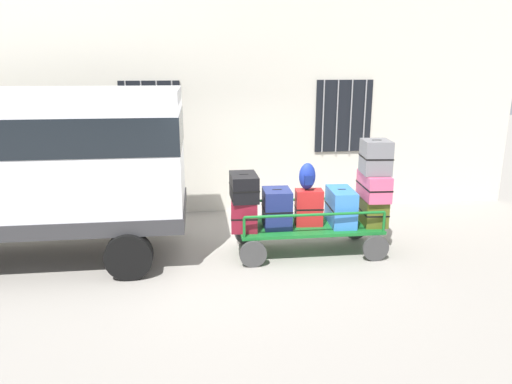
{
  "coord_description": "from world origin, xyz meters",
  "views": [
    {
      "loc": [
        -0.87,
        -7.33,
        3.08
      ],
      "look_at": [
        0.03,
        -0.03,
        1.08
      ],
      "focal_mm": 33.27,
      "sensor_mm": 36.0,
      "label": 1
    }
  ],
  "objects_px": {
    "luggage_cart": "(308,230)",
    "suitcase_midright_bottom": "(341,207)",
    "van": "(36,158)",
    "suitcase_right_middle": "(374,186)",
    "suitcase_midleft_bottom": "(277,208)",
    "suitcase_right_bottom": "(373,211)",
    "suitcase_left_bottom": "(244,214)",
    "backpack": "(307,176)",
    "suitcase_left_middle": "(244,187)",
    "suitcase_right_top": "(376,157)",
    "suitcase_center_bottom": "(309,207)"
  },
  "relations": [
    {
      "from": "suitcase_midleft_bottom",
      "to": "suitcase_midright_bottom",
      "type": "height_order",
      "value": "suitcase_midleft_bottom"
    },
    {
      "from": "van",
      "to": "backpack",
      "type": "distance_m",
      "value": 4.25
    },
    {
      "from": "suitcase_midright_bottom",
      "to": "suitcase_left_bottom",
      "type": "bearing_deg",
      "value": -179.37
    },
    {
      "from": "van",
      "to": "luggage_cart",
      "type": "height_order",
      "value": "van"
    },
    {
      "from": "suitcase_center_bottom",
      "to": "suitcase_right_top",
      "type": "xyz_separation_m",
      "value": [
        1.08,
        -0.03,
        0.83
      ]
    },
    {
      "from": "suitcase_right_top",
      "to": "backpack",
      "type": "xyz_separation_m",
      "value": [
        -1.12,
        0.05,
        -0.31
      ]
    },
    {
      "from": "suitcase_midleft_bottom",
      "to": "suitcase_left_middle",
      "type": "bearing_deg",
      "value": -178.72
    },
    {
      "from": "suitcase_left_middle",
      "to": "suitcase_right_top",
      "type": "bearing_deg",
      "value": 0.23
    },
    {
      "from": "suitcase_left_bottom",
      "to": "suitcase_left_middle",
      "type": "relative_size",
      "value": 0.96
    },
    {
      "from": "van",
      "to": "suitcase_left_middle",
      "type": "relative_size",
      "value": 6.7
    },
    {
      "from": "suitcase_midright_bottom",
      "to": "suitcase_right_middle",
      "type": "distance_m",
      "value": 0.64
    },
    {
      "from": "suitcase_right_top",
      "to": "suitcase_midleft_bottom",
      "type": "bearing_deg",
      "value": 179.88
    },
    {
      "from": "van",
      "to": "suitcase_right_middle",
      "type": "height_order",
      "value": "van"
    },
    {
      "from": "suitcase_right_bottom",
      "to": "suitcase_right_middle",
      "type": "height_order",
      "value": "suitcase_right_middle"
    },
    {
      "from": "suitcase_right_middle",
      "to": "backpack",
      "type": "relative_size",
      "value": 1.83
    },
    {
      "from": "suitcase_midleft_bottom",
      "to": "suitcase_right_bottom",
      "type": "height_order",
      "value": "suitcase_midleft_bottom"
    },
    {
      "from": "suitcase_left_middle",
      "to": "backpack",
      "type": "xyz_separation_m",
      "value": [
        1.04,
        0.06,
        0.13
      ]
    },
    {
      "from": "suitcase_left_middle",
      "to": "suitcase_midright_bottom",
      "type": "distance_m",
      "value": 1.67
    },
    {
      "from": "van",
      "to": "suitcase_midleft_bottom",
      "type": "bearing_deg",
      "value": -3.58
    },
    {
      "from": "suitcase_left_middle",
      "to": "suitcase_midright_bottom",
      "type": "bearing_deg",
      "value": 0.81
    },
    {
      "from": "van",
      "to": "suitcase_right_middle",
      "type": "bearing_deg",
      "value": -2.52
    },
    {
      "from": "luggage_cart",
      "to": "suitcase_left_bottom",
      "type": "relative_size",
      "value": 3.73
    },
    {
      "from": "suitcase_left_bottom",
      "to": "backpack",
      "type": "distance_m",
      "value": 1.2
    },
    {
      "from": "suitcase_right_bottom",
      "to": "backpack",
      "type": "height_order",
      "value": "backpack"
    },
    {
      "from": "luggage_cart",
      "to": "suitcase_right_bottom",
      "type": "height_order",
      "value": "suitcase_right_bottom"
    },
    {
      "from": "suitcase_left_bottom",
      "to": "suitcase_right_bottom",
      "type": "distance_m",
      "value": 2.16
    },
    {
      "from": "luggage_cart",
      "to": "suitcase_midright_bottom",
      "type": "height_order",
      "value": "suitcase_midright_bottom"
    },
    {
      "from": "suitcase_left_bottom",
      "to": "suitcase_right_bottom",
      "type": "bearing_deg",
      "value": -0.6
    },
    {
      "from": "suitcase_right_bottom",
      "to": "suitcase_right_middle",
      "type": "distance_m",
      "value": 0.43
    },
    {
      "from": "suitcase_right_bottom",
      "to": "suitcase_right_top",
      "type": "relative_size",
      "value": 1.14
    },
    {
      "from": "van",
      "to": "suitcase_right_top",
      "type": "bearing_deg",
      "value": -2.53
    },
    {
      "from": "suitcase_right_bottom",
      "to": "suitcase_midleft_bottom",
      "type": "bearing_deg",
      "value": 178.95
    },
    {
      "from": "suitcase_left_middle",
      "to": "suitcase_right_top",
      "type": "relative_size",
      "value": 1.17
    },
    {
      "from": "backpack",
      "to": "suitcase_midright_bottom",
      "type": "bearing_deg",
      "value": -3.81
    },
    {
      "from": "suitcase_left_middle",
      "to": "suitcase_midleft_bottom",
      "type": "height_order",
      "value": "suitcase_left_middle"
    },
    {
      "from": "van",
      "to": "suitcase_midleft_bottom",
      "type": "distance_m",
      "value": 3.84
    },
    {
      "from": "van",
      "to": "suitcase_center_bottom",
      "type": "relative_size",
      "value": 7.42
    },
    {
      "from": "luggage_cart",
      "to": "suitcase_midleft_bottom",
      "type": "xyz_separation_m",
      "value": [
        -0.54,
        -0.01,
        0.41
      ]
    },
    {
      "from": "suitcase_midright_bottom",
      "to": "suitcase_right_middle",
      "type": "bearing_deg",
      "value": -1.42
    },
    {
      "from": "luggage_cart",
      "to": "suitcase_left_bottom",
      "type": "xyz_separation_m",
      "value": [
        -1.08,
        -0.01,
        0.33
      ]
    },
    {
      "from": "suitcase_left_middle",
      "to": "suitcase_left_bottom",
      "type": "bearing_deg",
      "value": 90.0
    },
    {
      "from": "van",
      "to": "suitcase_center_bottom",
      "type": "height_order",
      "value": "van"
    },
    {
      "from": "backpack",
      "to": "suitcase_left_middle",
      "type": "bearing_deg",
      "value": -176.64
    },
    {
      "from": "suitcase_left_bottom",
      "to": "suitcase_midright_bottom",
      "type": "relative_size",
      "value": 0.85
    },
    {
      "from": "suitcase_center_bottom",
      "to": "suitcase_right_middle",
      "type": "distance_m",
      "value": 1.14
    },
    {
      "from": "suitcase_right_top",
      "to": "backpack",
      "type": "distance_m",
      "value": 1.16
    },
    {
      "from": "suitcase_left_middle",
      "to": "suitcase_midright_bottom",
      "type": "height_order",
      "value": "suitcase_left_middle"
    },
    {
      "from": "suitcase_midleft_bottom",
      "to": "backpack",
      "type": "xyz_separation_m",
      "value": [
        0.5,
        0.05,
        0.51
      ]
    },
    {
      "from": "suitcase_right_middle",
      "to": "suitcase_right_top",
      "type": "relative_size",
      "value": 1.41
    },
    {
      "from": "van",
      "to": "suitcase_midright_bottom",
      "type": "xyz_separation_m",
      "value": [
        4.81,
        -0.22,
        -0.89
      ]
    }
  ]
}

